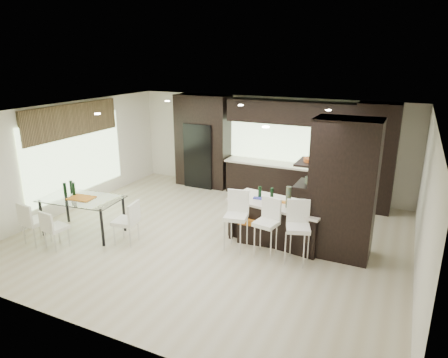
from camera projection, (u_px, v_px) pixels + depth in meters
The scene contains 22 objects.
ground at pixel (212, 237), 8.69m from camera, with size 8.00×8.00×0.00m, color #C3B695.
back_wall at pixel (268, 145), 11.31m from camera, with size 8.00×0.02×2.70m, color white.
left_wall at pixel (69, 157), 9.92m from camera, with size 0.02×7.00×2.70m, color white.
right_wall at pixel (425, 208), 6.65m from camera, with size 0.02×7.00×2.70m, color white.
ceiling at pixel (211, 112), 7.88m from camera, with size 8.00×7.00×0.02m, color white.
window_left at pixel (76, 156), 10.08m from camera, with size 0.04×3.20×1.90m, color #B2D199.
window_back at pixel (288, 140), 10.97m from camera, with size 3.40×0.04×1.20m, color #B2D199.
stone_accent at pixel (73, 120), 9.80m from camera, with size 0.08×3.00×0.80m, color brown.
ceiling_spots at pixel (217, 112), 8.11m from camera, with size 4.00×3.00×0.02m, color white.
back_cabinetry at pixel (281, 149), 10.82m from camera, with size 6.80×0.68×2.70m, color black.
refrigerator at pixel (203, 155), 11.87m from camera, with size 0.90×0.68×1.90m, color black.
partition_column at pixel (343, 189), 7.57m from camera, with size 1.20×0.80×2.70m, color black.
kitchen_island at pixel (278, 222), 8.41m from camera, with size 2.05×0.88×0.86m, color black.
stool_left at pixel (236, 227), 7.99m from camera, with size 0.43×0.43×0.98m, color white.
stool_mid at pixel (266, 234), 7.75m from camera, with size 0.41×0.41×0.94m, color white.
stool_right at pixel (297, 239), 7.48m from camera, with size 0.43×0.43×0.98m, color white.
bench at pixel (272, 231), 8.34m from camera, with size 1.37×0.53×0.53m, color black.
floor_vase at pixel (287, 217), 8.07m from camera, with size 0.48×0.48×1.30m, color #45513B, non-canonical shape.
dining_table at pixel (83, 216), 8.76m from camera, with size 1.71×0.96×0.82m, color white.
chair_near at pixel (56, 230), 8.11m from camera, with size 0.41×0.41×0.76m, color white.
chair_far at pixel (36, 224), 8.29m from camera, with size 0.46×0.46×0.85m, color white.
chair_end at pixel (126, 224), 8.28m from camera, with size 0.46×0.46×0.85m, color white.
Camera 1 is at (3.62, -7.05, 3.79)m, focal length 32.00 mm.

